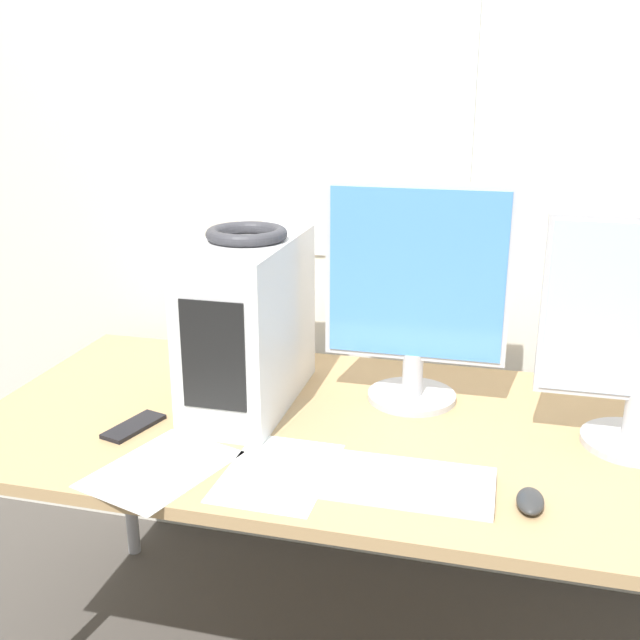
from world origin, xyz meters
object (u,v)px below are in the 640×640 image
at_px(headphones, 247,234).
at_px(monitor_main, 416,292).
at_px(mouse, 530,501).
at_px(keyboard, 385,479).
at_px(cell_phone, 134,426).
at_px(pc_tower, 249,323).

bearing_deg(headphones, monitor_main, 15.68).
distance_m(headphones, monitor_main, 0.42).
bearing_deg(headphones, mouse, -26.36).
relative_size(keyboard, cell_phone, 2.57).
distance_m(headphones, cell_phone, 0.51).
height_order(pc_tower, keyboard, pc_tower).
xyz_separation_m(headphones, monitor_main, (0.38, 0.11, -0.14)).
distance_m(pc_tower, monitor_main, 0.41).
height_order(headphones, keyboard, headphones).
height_order(pc_tower, mouse, pc_tower).
xyz_separation_m(pc_tower, monitor_main, (0.38, 0.11, 0.08)).
relative_size(pc_tower, keyboard, 1.08).
bearing_deg(mouse, keyboard, 177.07).
distance_m(keyboard, cell_phone, 0.61).
distance_m(headphones, mouse, 0.85).
height_order(mouse, cell_phone, mouse).
bearing_deg(pc_tower, monitor_main, 15.79).
xyz_separation_m(pc_tower, headphones, (0.00, 0.00, 0.22)).
relative_size(headphones, cell_phone, 1.15).
relative_size(pc_tower, monitor_main, 0.86).
distance_m(headphones, keyboard, 0.65).
xyz_separation_m(monitor_main, mouse, (0.28, -0.44, -0.27)).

